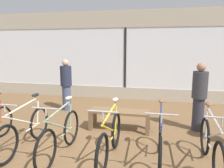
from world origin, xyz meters
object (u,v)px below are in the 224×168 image
bicycle_left (25,130)px  bicycle_far_right (211,146)px  customer_by_window (66,84)px  bicycle_center_right (110,139)px  bicycle_right (160,141)px  display_bench (120,114)px  customer_near_rack (199,96)px  bicycle_center_left (61,135)px

bicycle_left → bicycle_far_right: same height
bicycle_far_right → customer_by_window: customer_by_window is taller
bicycle_far_right → customer_by_window: (-3.63, 2.58, 0.43)m
bicycle_center_right → bicycle_right: bicycle_right is taller
bicycle_right → display_bench: bicycle_right is taller
bicycle_right → bicycle_center_right: bearing=-175.0°
bicycle_center_right → customer_by_window: bearing=126.7°
customer_by_window → display_bench: bearing=-34.0°
bicycle_far_right → customer_near_rack: size_ratio=1.07×
bicycle_left → display_bench: size_ratio=1.24×
bicycle_far_right → bicycle_right: bearing=-177.8°
bicycle_left → bicycle_right: 2.52m
bicycle_left → display_bench: bicycle_left is taller
display_bench → customer_by_window: bearing=146.0°
bicycle_right → bicycle_far_right: (0.80, 0.03, -0.01)m
bicycle_far_right → display_bench: size_ratio=1.21×
bicycle_right → customer_near_rack: size_ratio=1.12×
display_bench → bicycle_center_left: bearing=-119.5°
customer_near_rack → display_bench: bearing=-167.9°
bicycle_center_left → customer_by_window: bearing=112.0°
customer_by_window → bicycle_right: bearing=-42.6°
bicycle_center_left → bicycle_right: size_ratio=0.96×
bicycle_left → customer_by_window: size_ratio=1.12×
bicycle_center_right → display_bench: (-0.10, 1.40, 0.00)m
bicycle_center_left → bicycle_center_right: size_ratio=0.98×
bicycle_right → customer_near_rack: (0.86, 1.71, 0.44)m
bicycle_left → customer_near_rack: size_ratio=1.09×
bicycle_left → bicycle_center_left: bearing=-6.3°
bicycle_left → bicycle_center_right: (1.68, -0.05, 0.01)m
customer_near_rack → customer_by_window: customer_near_rack is taller
bicycle_center_left → customer_near_rack: size_ratio=1.07×
bicycle_center_right → display_bench: bearing=93.9°
bicycle_far_right → customer_near_rack: bearing=87.9°
bicycle_center_left → bicycle_right: 1.74m
customer_by_window → bicycle_center_right: bearing=-53.3°
display_bench → bicycle_right: bearing=-54.9°
display_bench → customer_near_rack: 1.88m
bicycle_right → customer_by_window: 3.88m
display_bench → customer_near_rack: size_ratio=0.88×
bicycle_center_left → customer_near_rack: 3.20m
bicycle_right → customer_near_rack: customer_near_rack is taller
customer_near_rack → bicycle_center_left: bearing=-145.1°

